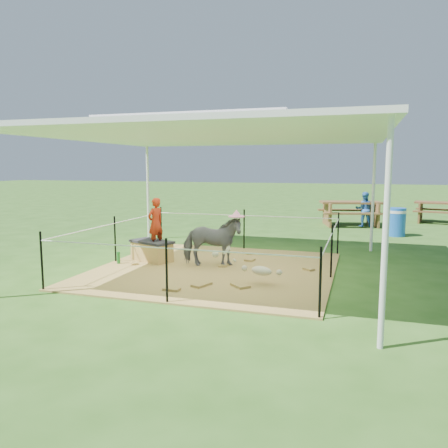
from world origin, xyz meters
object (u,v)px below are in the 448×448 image
(distant_person, at_px, (364,209))
(woman, at_px, (155,218))
(green_bottle, at_px, (118,258))
(straw_bale, at_px, (152,252))
(trash_barrel, at_px, (396,222))
(foal, at_px, (261,269))
(picnic_table_far, at_px, (442,213))
(pony, at_px, (212,241))
(picnic_table_near, at_px, (350,213))

(distant_person, bearing_deg, woman, 54.12)
(woman, xyz_separation_m, green_bottle, (-0.65, -0.45, -0.80))
(straw_bale, bearing_deg, distant_person, 58.89)
(green_bottle, distance_m, trash_barrel, 8.25)
(straw_bale, height_order, foal, foal)
(straw_bale, distance_m, woman, 0.74)
(picnic_table_far, bearing_deg, pony, -110.59)
(green_bottle, distance_m, picnic_table_near, 8.99)
(picnic_table_near, bearing_deg, woman, -131.50)
(green_bottle, xyz_separation_m, picnic_table_near, (4.46, 7.80, 0.27))
(pony, relative_size, foal, 1.24)
(green_bottle, bearing_deg, pony, 9.97)
(green_bottle, distance_m, picnic_table_far, 12.17)
(pony, relative_size, picnic_table_far, 0.66)
(pony, xyz_separation_m, trash_barrel, (3.87, 5.50, -0.13))
(straw_bale, distance_m, pony, 1.44)
(pony, xyz_separation_m, distant_person, (2.96, 7.33, 0.05))
(green_bottle, distance_m, distant_person, 9.12)
(picnic_table_far, distance_m, distant_person, 3.26)
(pony, bearing_deg, trash_barrel, -46.67)
(straw_bale, distance_m, picnic_table_far, 11.48)
(pony, height_order, distant_person, distant_person)
(woman, relative_size, picnic_table_far, 0.58)
(picnic_table_near, relative_size, distant_person, 1.71)
(woman, relative_size, distant_person, 0.90)
(pony, height_order, trash_barrel, pony)
(picnic_table_far, xyz_separation_m, distant_person, (-2.71, -1.81, 0.21))
(foal, xyz_separation_m, distant_person, (1.70, 8.37, 0.29))
(trash_barrel, distance_m, distant_person, 2.05)
(woman, xyz_separation_m, distant_person, (4.26, 7.23, -0.36))
(straw_bale, xyz_separation_m, green_bottle, (-0.55, -0.45, -0.07))
(picnic_table_far, bearing_deg, straw_bale, -116.83)
(green_bottle, relative_size, distant_person, 0.21)
(pony, bearing_deg, foal, -140.97)
(picnic_table_far, bearing_deg, trash_barrel, -105.16)
(green_bottle, relative_size, foal, 0.25)
(straw_bale, relative_size, woman, 0.83)
(straw_bale, distance_m, foal, 2.90)
(picnic_table_near, bearing_deg, straw_bale, -132.11)
(green_bottle, bearing_deg, woman, 34.70)
(trash_barrel, bearing_deg, distant_person, 116.28)
(trash_barrel, relative_size, distant_person, 0.70)
(woman, distance_m, picnic_table_far, 11.43)
(pony, distance_m, trash_barrel, 6.73)
(foal, xyz_separation_m, trash_barrel, (2.60, 6.54, 0.11))
(green_bottle, height_order, foal, foal)
(pony, bearing_deg, green_bottle, 88.38)
(woman, bearing_deg, foal, 88.44)
(pony, relative_size, picnic_table_near, 0.60)
(picnic_table_near, relative_size, picnic_table_far, 1.10)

